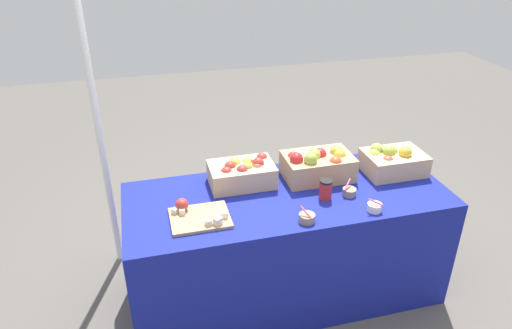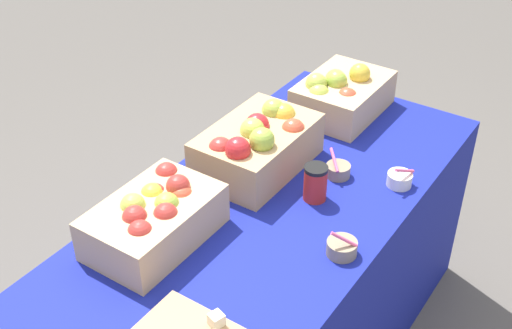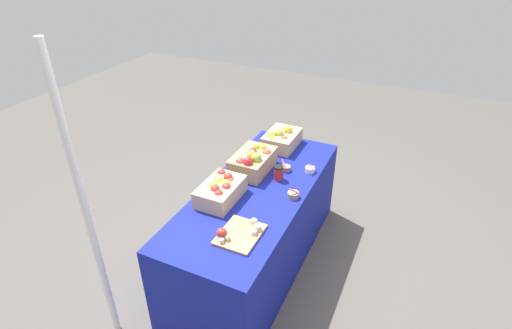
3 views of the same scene
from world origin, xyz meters
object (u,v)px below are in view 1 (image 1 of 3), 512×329
(coffee_cup, at_px, (326,189))
(sample_bowl_mid, at_px, (307,218))
(apple_crate_left, at_px, (392,161))
(apple_crate_right, at_px, (242,172))
(cutting_board_front, at_px, (197,215))
(sample_bowl_far, at_px, (375,207))
(apple_crate_middle, at_px, (318,164))
(sample_bowl_near, at_px, (349,192))
(tent_pole, at_px, (98,128))

(coffee_cup, bearing_deg, sample_bowl_mid, -133.57)
(apple_crate_left, distance_m, coffee_cup, 0.56)
(apple_crate_left, height_order, apple_crate_right, apple_crate_left)
(apple_crate_left, xyz_separation_m, cutting_board_front, (-1.27, -0.21, -0.06))
(apple_crate_right, relative_size, sample_bowl_far, 4.44)
(cutting_board_front, height_order, sample_bowl_mid, sample_bowl_mid)
(apple_crate_middle, distance_m, apple_crate_right, 0.47)
(cutting_board_front, bearing_deg, sample_bowl_far, -10.35)
(apple_crate_right, xyz_separation_m, sample_bowl_near, (0.57, -0.29, -0.06))
(sample_bowl_far, height_order, tent_pole, tent_pole)
(apple_crate_middle, bearing_deg, sample_bowl_near, -67.36)
(apple_crate_left, distance_m, apple_crate_right, 0.95)
(apple_crate_middle, xyz_separation_m, sample_bowl_far, (0.17, -0.44, -0.07))
(sample_bowl_near, bearing_deg, sample_bowl_far, -70.97)
(cutting_board_front, distance_m, tent_pole, 0.92)
(cutting_board_front, bearing_deg, coffee_cup, 1.25)
(apple_crate_left, height_order, coffee_cup, apple_crate_left)
(apple_crate_right, bearing_deg, sample_bowl_far, -36.77)
(sample_bowl_near, bearing_deg, coffee_cup, 179.11)
(apple_crate_right, relative_size, sample_bowl_near, 4.42)
(sample_bowl_far, bearing_deg, sample_bowl_near, 109.03)
(coffee_cup, bearing_deg, cutting_board_front, -178.75)
(apple_crate_left, relative_size, sample_bowl_near, 4.23)
(apple_crate_left, height_order, tent_pole, tent_pole)
(apple_crate_right, distance_m, tent_pole, 0.94)
(cutting_board_front, height_order, sample_bowl_near, cutting_board_front)
(apple_crate_middle, bearing_deg, coffee_cup, -100.69)
(cutting_board_front, xyz_separation_m, sample_bowl_mid, (0.56, -0.18, 0.00))
(apple_crate_middle, height_order, apple_crate_right, apple_crate_middle)
(sample_bowl_near, height_order, sample_bowl_mid, sample_bowl_mid)
(coffee_cup, distance_m, tent_pole, 1.45)
(cutting_board_front, height_order, tent_pole, tent_pole)
(tent_pole, bearing_deg, apple_crate_right, -27.61)
(cutting_board_front, distance_m, sample_bowl_far, 0.98)
(apple_crate_middle, xyz_separation_m, sample_bowl_near, (0.10, -0.25, -0.07))
(apple_crate_left, height_order, apple_crate_middle, apple_crate_middle)
(apple_crate_middle, height_order, sample_bowl_near, apple_crate_middle)
(apple_crate_left, xyz_separation_m, coffee_cup, (-0.53, -0.19, -0.02))
(sample_bowl_mid, height_order, sample_bowl_far, sample_bowl_mid)
(apple_crate_left, distance_m, apple_crate_middle, 0.48)
(sample_bowl_near, height_order, sample_bowl_far, same)
(apple_crate_middle, relative_size, tent_pole, 0.20)
(apple_crate_left, distance_m, sample_bowl_near, 0.43)
(sample_bowl_near, distance_m, sample_bowl_mid, 0.38)
(sample_bowl_near, relative_size, tent_pole, 0.04)
(apple_crate_left, relative_size, sample_bowl_far, 4.24)
(coffee_cup, bearing_deg, sample_bowl_far, -41.73)
(sample_bowl_near, relative_size, sample_bowl_far, 1.00)
(apple_crate_right, height_order, tent_pole, tent_pole)
(sample_bowl_mid, bearing_deg, sample_bowl_near, 29.76)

